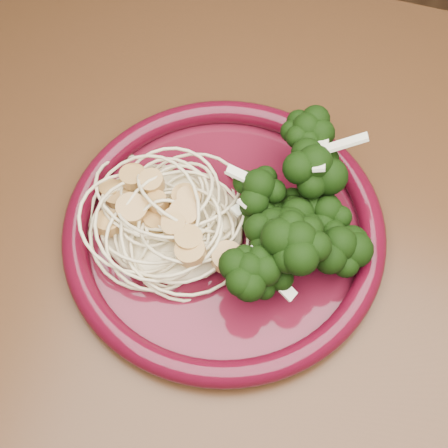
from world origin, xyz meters
name	(u,v)px	position (x,y,z in m)	size (l,w,h in m)	color
dining_table	(237,318)	(0.00, 0.00, 0.65)	(1.20, 0.80, 0.75)	#472814
dinner_plate	(224,229)	(-0.03, 0.04, 0.76)	(0.35, 0.35, 0.02)	#490C19
spaghetti_pile	(170,218)	(-0.07, 0.03, 0.77)	(0.14, 0.12, 0.03)	beige
scallop_cluster	(166,195)	(-0.07, 0.03, 0.81)	(0.14, 0.14, 0.05)	tan
broccoli_pile	(292,221)	(0.03, 0.05, 0.79)	(0.10, 0.17, 0.06)	black
onion_garnish	(296,200)	(0.03, 0.05, 0.82)	(0.07, 0.11, 0.05)	white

